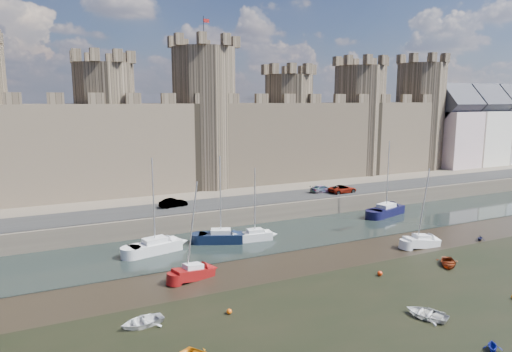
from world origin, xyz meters
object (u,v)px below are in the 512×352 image
object	(u,v)px
sailboat_2	(255,235)
car_3	(343,189)
sailboat_3	(386,210)
sailboat_4	(193,272)
sailboat_5	(421,241)
car_2	(322,189)
sailboat_1	(221,237)
sailboat_0	(155,246)
car_1	(173,203)
dinghy_1	(492,346)

from	to	relation	value
sailboat_2	car_3	bearing A→B (deg)	31.24
car_3	sailboat_3	bearing A→B (deg)	-155.86
sailboat_4	sailboat_5	size ratio (longest dim) A/B	1.02
car_2	sailboat_3	bearing A→B (deg)	-152.15
sailboat_5	sailboat_1	bearing A→B (deg)	155.44
car_3	sailboat_0	bearing A→B (deg)	101.83
car_2	sailboat_4	size ratio (longest dim) A/B	0.43
car_1	dinghy_1	world-z (taller)	car_1
sailboat_3	sailboat_5	bearing A→B (deg)	-131.42
sailboat_2	car_1	bearing A→B (deg)	128.58
sailboat_2	sailboat_5	distance (m)	19.78
car_3	sailboat_1	xyz separation A→B (m)	(-23.76, -8.23, -2.32)
sailboat_0	sailboat_4	distance (m)	9.17
sailboat_3	sailboat_0	bearing A→B (deg)	166.91
sailboat_4	sailboat_1	bearing A→B (deg)	39.84
sailboat_3	dinghy_1	xyz separation A→B (m)	(-18.72, -32.24, -0.47)
car_1	sailboat_1	bearing A→B (deg)	-173.19
sailboat_5	dinghy_1	world-z (taller)	sailboat_5
car_2	dinghy_1	distance (m)	42.64
sailboat_2	sailboat_3	size ratio (longest dim) A/B	0.81
sailboat_1	sailboat_0	bearing A→B (deg)	-155.94
dinghy_1	car_1	bearing A→B (deg)	-27.08
sailboat_5	sailboat_0	bearing A→B (deg)	162.83
car_3	sailboat_5	size ratio (longest dim) A/B	0.50
sailboat_1	dinghy_1	bearing A→B (deg)	-51.87
car_2	sailboat_4	world-z (taller)	sailboat_4
sailboat_5	dinghy_1	distance (m)	22.82
car_1	dinghy_1	xyz separation A→B (m)	(11.33, -40.80, -2.75)
sailboat_5	car_2	bearing A→B (deg)	93.25
sailboat_4	sailboat_5	xyz separation A→B (m)	(27.29, -2.18, -0.03)
sailboat_4	car_2	bearing A→B (deg)	19.65
sailboat_4	dinghy_1	distance (m)	25.88
sailboat_0	dinghy_1	bearing A→B (deg)	-74.09
car_3	sailboat_0	distance (m)	32.93
sailboat_3	car_1	bearing A→B (deg)	147.82
car_1	sailboat_3	xyz separation A→B (m)	(30.05, -8.56, -2.29)
sailboat_0	sailboat_2	bearing A→B (deg)	-15.88
car_3	sailboat_0	xyz separation A→B (m)	(-31.76, -8.41, -2.31)
sailboat_4	sailboat_2	bearing A→B (deg)	22.94
car_2	dinghy_1	xyz separation A→B (m)	(-12.83, -40.57, -2.72)
car_3	sailboat_1	bearing A→B (deg)	106.11
sailboat_3	sailboat_5	size ratio (longest dim) A/B	1.19
car_1	sailboat_3	bearing A→B (deg)	-115.18
car_2	sailboat_0	xyz separation A→B (m)	(-29.18, -10.28, -2.27)
car_3	sailboat_1	size ratio (longest dim) A/B	0.44
car_3	dinghy_1	xyz separation A→B (m)	(-15.41, -38.69, -2.77)
sailboat_4	dinghy_1	world-z (taller)	sailboat_4
sailboat_2	sailboat_3	world-z (taller)	sailboat_3
sailboat_2	car_2	bearing A→B (deg)	39.13
car_3	sailboat_5	xyz separation A→B (m)	(-2.87, -19.62, -2.46)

